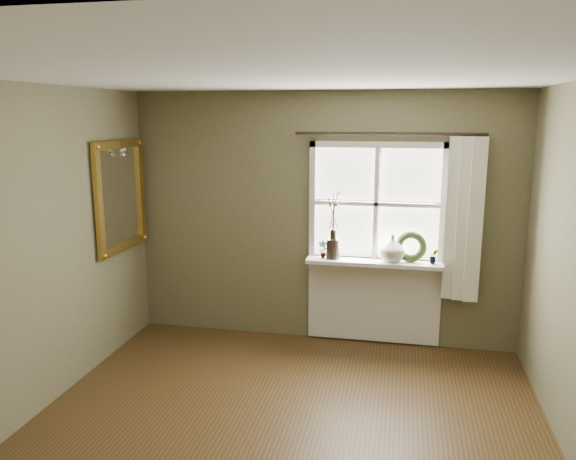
% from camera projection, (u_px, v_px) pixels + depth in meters
% --- Properties ---
extents(floor, '(4.50, 4.50, 0.00)m').
position_uv_depth(floor, '(273.00, 460.00, 3.91)').
color(floor, '#422C14').
rests_on(floor, ground).
extents(ceiling, '(4.50, 4.50, 0.00)m').
position_uv_depth(ceiling, '(271.00, 74.00, 3.38)').
color(ceiling, silver).
rests_on(ceiling, ground).
extents(wall_back, '(4.00, 0.10, 2.60)m').
position_uv_depth(wall_back, '(323.00, 218.00, 5.85)').
color(wall_back, brown).
rests_on(wall_back, ground).
extents(window_frame, '(1.36, 0.06, 1.24)m').
position_uv_depth(window_frame, '(376.00, 204.00, 5.64)').
color(window_frame, silver).
rests_on(window_frame, wall_back).
extents(window_sill, '(1.36, 0.26, 0.04)m').
position_uv_depth(window_sill, '(374.00, 262.00, 5.65)').
color(window_sill, silver).
rests_on(window_sill, wall_back).
extents(window_apron, '(1.36, 0.04, 0.88)m').
position_uv_depth(window_apron, '(373.00, 300.00, 5.85)').
color(window_apron, silver).
rests_on(window_apron, ground).
extents(dark_jug, '(0.17, 0.17, 0.20)m').
position_uv_depth(dark_jug, '(333.00, 249.00, 5.71)').
color(dark_jug, black).
rests_on(dark_jug, window_sill).
extents(cream_vase, '(0.30, 0.30, 0.27)m').
position_uv_depth(cream_vase, '(392.00, 248.00, 5.58)').
color(cream_vase, beige).
rests_on(cream_vase, window_sill).
extents(wreath, '(0.32, 0.17, 0.32)m').
position_uv_depth(wreath, '(411.00, 250.00, 5.59)').
color(wreath, '#2E431E').
rests_on(wreath, window_sill).
extents(potted_plant_left, '(0.10, 0.08, 0.18)m').
position_uv_depth(potted_plant_left, '(323.00, 249.00, 5.73)').
color(potted_plant_left, '#2E431E').
rests_on(potted_plant_left, window_sill).
extents(potted_plant_right, '(0.09, 0.08, 0.15)m').
position_uv_depth(potted_plant_right, '(434.00, 256.00, 5.52)').
color(potted_plant_right, '#2E431E').
rests_on(potted_plant_right, window_sill).
extents(curtain, '(0.36, 0.12, 1.59)m').
position_uv_depth(curtain, '(464.00, 220.00, 5.40)').
color(curtain, beige).
rests_on(curtain, wall_back).
extents(curtain_rod, '(1.84, 0.03, 0.03)m').
position_uv_depth(curtain_rod, '(389.00, 134.00, 5.42)').
color(curtain_rod, black).
rests_on(curtain_rod, wall_back).
extents(gilt_mirror, '(0.10, 0.93, 1.11)m').
position_uv_depth(gilt_mirror, '(121.00, 196.00, 5.61)').
color(gilt_mirror, white).
rests_on(gilt_mirror, wall_left).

